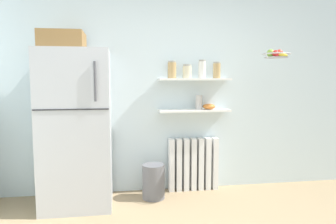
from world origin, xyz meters
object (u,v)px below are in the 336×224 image
at_px(radiator, 193,164).
at_px(hanging_fruit_basket, 276,54).
at_px(storage_jar_2, 202,69).
at_px(vase, 199,102).
at_px(storage_jar_1, 187,71).
at_px(storage_jar_3, 217,70).
at_px(trash_bin, 154,181).
at_px(storage_jar_0, 172,70).
at_px(shelf_bowl, 209,107).
at_px(refrigerator, 76,125).

xyz_separation_m(radiator, hanging_fruit_basket, (0.82, -0.50, 1.37)).
xyz_separation_m(storage_jar_2, hanging_fruit_basket, (0.73, -0.47, 0.16)).
distance_m(vase, hanging_fruit_basket, 1.06).
height_order(storage_jar_1, storage_jar_3, storage_jar_3).
relative_size(vase, trash_bin, 0.44).
height_order(storage_jar_0, vase, storage_jar_0).
bearing_deg(storage_jar_1, shelf_bowl, 0.00).
distance_m(radiator, vase, 0.80).
xyz_separation_m(refrigerator, vase, (1.47, 0.23, 0.22)).
bearing_deg(trash_bin, storage_jar_2, 16.24).
bearing_deg(radiator, refrigerator, -169.35).
bearing_deg(shelf_bowl, storage_jar_3, 0.00).
xyz_separation_m(refrigerator, storage_jar_1, (1.31, 0.23, 0.60)).
xyz_separation_m(storage_jar_0, shelf_bowl, (0.47, 0.00, -0.46)).
xyz_separation_m(refrigerator, storage_jar_3, (1.69, 0.23, 0.62)).
distance_m(radiator, storage_jar_2, 1.21).
xyz_separation_m(storage_jar_2, shelf_bowl, (0.09, 0.00, -0.47)).
xyz_separation_m(storage_jar_1, hanging_fruit_basket, (0.92, -0.47, 0.19)).
height_order(storage_jar_3, hanging_fruit_basket, hanging_fruit_basket).
height_order(storage_jar_0, storage_jar_2, storage_jar_2).
distance_m(storage_jar_2, vase, 0.41).
distance_m(storage_jar_0, storage_jar_2, 0.38).
bearing_deg(shelf_bowl, vase, 180.00).
bearing_deg(storage_jar_2, storage_jar_0, 180.00).
distance_m(storage_jar_2, trash_bin, 1.49).
relative_size(refrigerator, shelf_bowl, 12.31).
distance_m(refrigerator, shelf_bowl, 1.62).
height_order(storage_jar_1, vase, storage_jar_1).
bearing_deg(vase, storage_jar_2, 0.00).
relative_size(refrigerator, storage_jar_3, 9.51).
xyz_separation_m(storage_jar_2, vase, (-0.04, 0.00, -0.41)).
height_order(shelf_bowl, hanging_fruit_basket, hanging_fruit_basket).
bearing_deg(vase, storage_jar_0, 180.00).
xyz_separation_m(trash_bin, hanging_fruit_basket, (1.36, -0.28, 1.50)).
bearing_deg(storage_jar_1, storage_jar_2, 0.00).
bearing_deg(storage_jar_2, refrigerator, -171.12).
height_order(storage_jar_0, hanging_fruit_basket, hanging_fruit_basket).
distance_m(storage_jar_3, hanging_fruit_basket, 0.73).
xyz_separation_m(radiator, storage_jar_0, (-0.28, -0.03, 1.20)).
xyz_separation_m(storage_jar_1, storage_jar_3, (0.38, 0.00, 0.02)).
bearing_deg(storage_jar_3, vase, -180.00).
relative_size(storage_jar_0, storage_jar_1, 1.24).
height_order(storage_jar_1, trash_bin, storage_jar_1).
relative_size(storage_jar_2, hanging_fruit_basket, 0.72).
bearing_deg(storage_jar_2, storage_jar_1, 180.00).
bearing_deg(hanging_fruit_basket, shelf_bowl, 143.73).
relative_size(storage_jar_0, storage_jar_3, 1.04).
relative_size(storage_jar_2, vase, 1.26).
xyz_separation_m(storage_jar_0, trash_bin, (-0.25, -0.18, -1.33)).
bearing_deg(refrigerator, shelf_bowl, 8.36).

